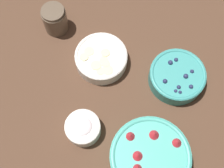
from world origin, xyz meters
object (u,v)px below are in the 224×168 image
object	(u,v)px
jar_chocolate	(55,20)
bowl_strawberries	(150,158)
bowl_blueberries	(177,76)
bowl_bananas	(101,58)
bowl_cream	(83,128)

from	to	relation	value
jar_chocolate	bowl_strawberries	bearing A→B (deg)	53.97
bowl_blueberries	bowl_strawberries	bearing A→B (deg)	-0.48
bowl_blueberries	bowl_bananas	distance (m)	0.24
bowl_bananas	jar_chocolate	distance (m)	0.20
bowl_blueberries	bowl_bananas	bearing A→B (deg)	-84.33
bowl_blueberries	bowl_cream	distance (m)	0.32
jar_chocolate	bowl_bananas	bearing A→B (deg)	69.93
bowl_strawberries	bowl_bananas	bearing A→B (deg)	-135.31
bowl_cream	jar_chocolate	size ratio (longest dim) A/B	1.06
bowl_bananas	bowl_cream	xyz separation A→B (m)	(0.22, 0.03, 0.00)
bowl_strawberries	bowl_cream	distance (m)	0.20
bowl_bananas	jar_chocolate	size ratio (longest dim) A/B	1.71
bowl_strawberries	jar_chocolate	distance (m)	0.52
bowl_blueberries	bowl_bananas	world-z (taller)	bowl_blueberries
bowl_blueberries	jar_chocolate	xyz separation A→B (m)	(-0.04, -0.42, 0.01)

